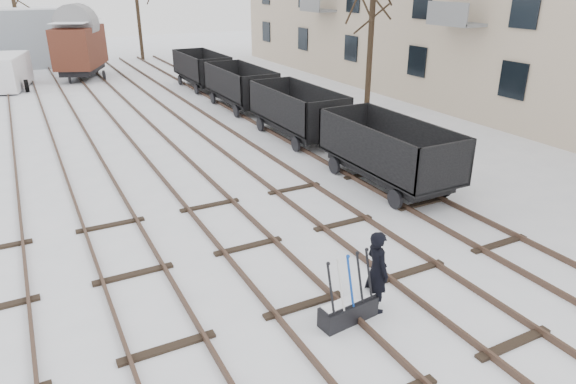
{
  "coord_description": "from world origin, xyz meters",
  "views": [
    {
      "loc": [
        -4.64,
        -8.1,
        6.58
      ],
      "look_at": [
        1.37,
        3.34,
        1.2
      ],
      "focal_mm": 32.0,
      "sensor_mm": 36.0,
      "label": 1
    }
  ],
  "objects_px": {
    "worker": "(377,271)",
    "box_van_wagon": "(79,45)",
    "panel_van": "(6,72)",
    "ground_frame": "(348,309)",
    "freight_wagon_a": "(387,161)"
  },
  "relations": [
    {
      "from": "worker",
      "to": "box_van_wagon",
      "type": "distance_m",
      "value": 32.21
    },
    {
      "from": "ground_frame",
      "to": "panel_van",
      "type": "relative_size",
      "value": 0.29
    },
    {
      "from": "ground_frame",
      "to": "freight_wagon_a",
      "type": "distance_m",
      "value": 7.95
    },
    {
      "from": "panel_van",
      "to": "box_van_wagon",
      "type": "bearing_deg",
      "value": 35.08
    },
    {
      "from": "box_van_wagon",
      "to": "panel_van",
      "type": "bearing_deg",
      "value": -136.63
    },
    {
      "from": "freight_wagon_a",
      "to": "box_van_wagon",
      "type": "height_order",
      "value": "box_van_wagon"
    },
    {
      "from": "ground_frame",
      "to": "box_van_wagon",
      "type": "height_order",
      "value": "box_van_wagon"
    },
    {
      "from": "box_van_wagon",
      "to": "panel_van",
      "type": "xyz_separation_m",
      "value": [
        -4.82,
        -1.83,
        -1.17
      ]
    },
    {
      "from": "freight_wagon_a",
      "to": "panel_van",
      "type": "relative_size",
      "value": 1.04
    },
    {
      "from": "ground_frame",
      "to": "panel_van",
      "type": "distance_m",
      "value": 30.96
    },
    {
      "from": "panel_van",
      "to": "ground_frame",
      "type": "bearing_deg",
      "value": -65.01
    },
    {
      "from": "ground_frame",
      "to": "box_van_wagon",
      "type": "bearing_deg",
      "value": 85.25
    },
    {
      "from": "panel_van",
      "to": "worker",
      "type": "bearing_deg",
      "value": -63.61
    },
    {
      "from": "freight_wagon_a",
      "to": "box_van_wagon",
      "type": "relative_size",
      "value": 0.94
    },
    {
      "from": "worker",
      "to": "box_van_wagon",
      "type": "bearing_deg",
      "value": 6.68
    }
  ]
}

